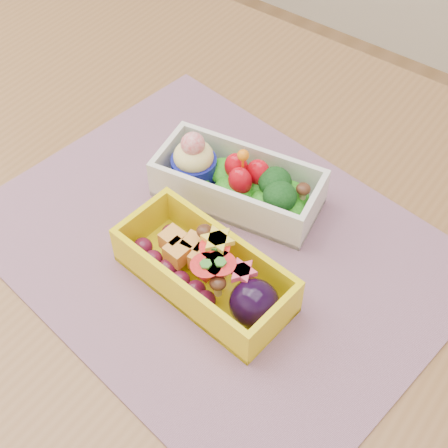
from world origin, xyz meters
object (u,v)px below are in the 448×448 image
Objects in this scene: table at (218,271)px; bento_yellow at (207,272)px; placemat at (216,246)px; bento_white at (237,182)px.

bento_yellow is (0.05, -0.08, 0.13)m from table.
bento_white is at bearing 108.12° from placemat.
bento_white reaches higher than placemat.
bento_white is 1.03× the size of bento_yellow.
bento_yellow is (0.03, -0.05, 0.03)m from placemat.
placemat is 0.08m from bento_white.
table is at bearing 125.18° from placemat.
table is at bearing 126.48° from bento_yellow.
bento_yellow reaches higher than placemat.
placemat is 2.52× the size of bento_yellow.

